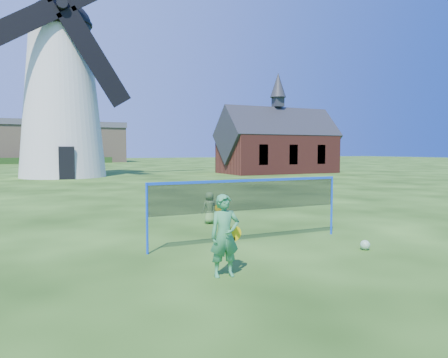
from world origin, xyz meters
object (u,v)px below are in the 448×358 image
windmill (61,89)px  badminton_net (249,196)px  chapel (278,145)px  play_ball (365,245)px  player_girl (225,236)px  player_boy (210,208)px

windmill → badminton_net: windmill is taller
chapel → play_ball: size_ratio=52.35×
chapel → player_girl: 34.03m
badminton_net → player_boy: (0.20, 2.87, -0.66)m
windmill → chapel: windmill is taller
player_boy → play_ball: player_boy is taller
player_boy → play_ball: 4.96m
badminton_net → windmill: bearing=94.3°
windmill → player_boy: bearing=-84.7°
player_boy → play_ball: (1.83, -4.59, -0.37)m
chapel → windmill: bearing=173.1°
chapel → badminton_net: bearing=-123.8°
chapel → player_girl: size_ratio=7.86×
play_ball → player_girl: bearing=-173.5°
chapel → badminton_net: chapel is taller
windmill → player_boy: size_ratio=21.56×
player_girl → play_ball: 3.77m
play_ball → chapel: bearing=61.0°
chapel → play_ball: (-15.35, -27.72, -2.63)m
windmill → player_girl: windmill is taller
windmill → badminton_net: bearing=-85.7°
badminton_net → chapel: bearing=56.2°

